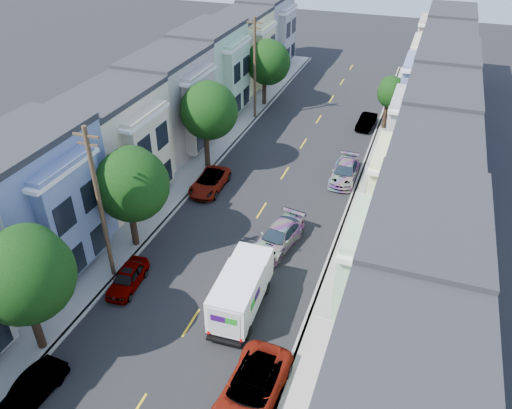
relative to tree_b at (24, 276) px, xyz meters
The scene contains 24 objects.
ground 9.14m from the tree_b, 33.82° to the left, with size 160.00×160.00×0.00m, color black.
road_slab 20.86m from the tree_b, 71.85° to the left, with size 12.00×70.00×0.02m, color black.
curb_left 19.87m from the tree_b, 89.25° to the left, with size 0.30×70.00×0.15m, color gray.
curb_right 23.39m from the tree_b, 57.28° to the left, with size 0.30×70.00×0.15m, color gray.
sidewalk_left 19.90m from the tree_b, 93.12° to the left, with size 2.60×70.00×0.15m, color gray.
sidewalk_right 24.11m from the tree_b, 54.62° to the left, with size 2.60×70.00×0.15m, color gray.
centerline 20.86m from the tree_b, 71.85° to the left, with size 0.12×70.00×0.01m, color gold.
townhouse_row_left 20.47m from the tree_b, 104.16° to the left, with size 5.00×70.00×8.50m, color beige.
townhouse_row_right 26.46m from the tree_b, 47.76° to the left, with size 5.00×70.00×8.50m, color beige.
tree_b is the anchor object (origin of this frame).
tree_c 9.39m from the tree_b, 90.00° to the left, with size 4.70×4.70×7.19m.
tree_d 21.09m from the tree_b, 90.00° to the left, with size 4.70×4.70×7.54m.
tree_e 36.08m from the tree_b, 90.00° to the left, with size 4.70×4.70×7.10m.
tree_far_r 36.62m from the tree_b, 68.86° to the left, with size 2.99×2.99×5.27m.
utility_pole_near 6.22m from the tree_b, 89.98° to the left, with size 1.60×0.26×10.00m.
utility_pole_far 32.22m from the tree_b, 90.00° to the left, with size 1.60×0.26×10.00m.
fedex_truck 11.16m from the tree_b, 35.63° to the left, with size 2.20×5.70×2.74m.
lead_sedan 15.94m from the tree_b, 55.14° to the left, with size 2.07×4.92×1.48m, color black.
parked_left_b 5.43m from the tree_b, 62.83° to the right, with size 1.31×3.72×1.24m, color black.
parked_left_c 7.36m from the tree_b, 76.12° to the left, with size 1.49×3.88×1.26m, color #9C9C9C.
parked_left_d 18.33m from the tree_b, 85.48° to the left, with size 2.18×4.73×1.32m, color #5C0B1A.
parked_right_b 12.03m from the tree_b, ahead, with size 2.55×5.54×1.54m, color silver.
parked_right_c 25.83m from the tree_b, 63.90° to the left, with size 1.99×4.74×1.42m, color black.
parked_right_d 35.95m from the tree_b, 71.70° to the left, with size 1.31×3.71×1.24m, color black.
Camera 1 is at (10.08, -17.33, 20.81)m, focal length 35.00 mm.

